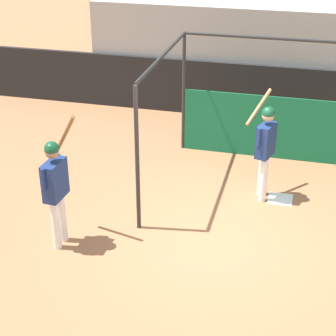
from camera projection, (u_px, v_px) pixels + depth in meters
ground_plane at (211, 240)px, 9.06m from camera, size 60.00×60.00×0.00m
outfield_wall at (253, 92)px, 13.40m from camera, size 24.00×0.12×1.34m
bleacher_section at (261, 52)px, 14.20m from camera, size 8.15×2.40×2.62m
batting_cage at (275, 117)px, 10.83m from camera, size 3.94×3.33×2.53m
home_plate at (280, 199)px, 10.20m from camera, size 0.44×0.44×0.02m
player_batter at (265, 144)px, 9.81m from camera, size 0.55×0.90×1.89m
player_waiting at (56, 183)px, 8.48m from camera, size 0.54×0.83×2.12m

